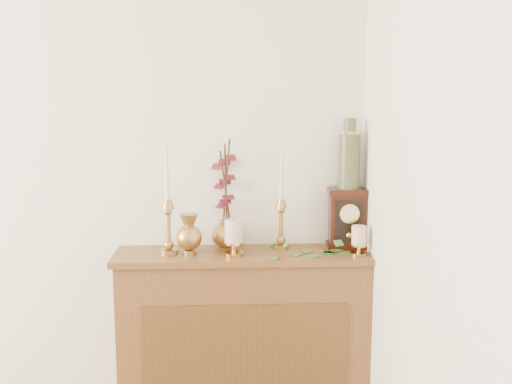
{
  "coord_description": "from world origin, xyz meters",
  "views": [
    {
      "loc": [
        1.33,
        -0.69,
        1.68
      ],
      "look_at": [
        1.46,
        2.05,
        1.23
      ],
      "focal_mm": 42.0,
      "sensor_mm": 36.0,
      "label": 1
    }
  ],
  "objects_px": {
    "bud_vase": "(189,235)",
    "mantel_clock": "(348,219)",
    "candlestick_center": "(281,216)",
    "candlestick_left": "(168,218)",
    "ceramic_vase": "(349,157)",
    "ginger_jar": "(225,198)"
  },
  "relations": [
    {
      "from": "candlestick_center",
      "to": "mantel_clock",
      "type": "xyz_separation_m",
      "value": [
        0.33,
        0.0,
        -0.02
      ]
    },
    {
      "from": "ginger_jar",
      "to": "mantel_clock",
      "type": "relative_size",
      "value": 1.84
    },
    {
      "from": "candlestick_center",
      "to": "bud_vase",
      "type": "xyz_separation_m",
      "value": [
        -0.44,
        -0.1,
        -0.07
      ]
    },
    {
      "from": "mantel_clock",
      "to": "ginger_jar",
      "type": "bearing_deg",
      "value": 179.73
    },
    {
      "from": "candlestick_left",
      "to": "bud_vase",
      "type": "bearing_deg",
      "value": -9.46
    },
    {
      "from": "mantel_clock",
      "to": "bud_vase",
      "type": "bearing_deg",
      "value": -169.32
    },
    {
      "from": "candlestick_left",
      "to": "ginger_jar",
      "type": "xyz_separation_m",
      "value": [
        0.27,
        0.12,
        0.07
      ]
    },
    {
      "from": "candlestick_left",
      "to": "ginger_jar",
      "type": "bearing_deg",
      "value": 24.32
    },
    {
      "from": "ginger_jar",
      "to": "ceramic_vase",
      "type": "height_order",
      "value": "ceramic_vase"
    },
    {
      "from": "candlestick_left",
      "to": "ceramic_vase",
      "type": "relative_size",
      "value": 1.58
    },
    {
      "from": "candlestick_left",
      "to": "ginger_jar",
      "type": "distance_m",
      "value": 0.3
    },
    {
      "from": "bud_vase",
      "to": "ceramic_vase",
      "type": "xyz_separation_m",
      "value": [
        0.77,
        0.11,
        0.35
      ]
    },
    {
      "from": "bud_vase",
      "to": "mantel_clock",
      "type": "bearing_deg",
      "value": 7.56
    },
    {
      "from": "candlestick_center",
      "to": "ginger_jar",
      "type": "relative_size",
      "value": 0.91
    },
    {
      "from": "candlestick_center",
      "to": "ginger_jar",
      "type": "xyz_separation_m",
      "value": [
        -0.27,
        0.04,
        0.08
      ]
    },
    {
      "from": "candlestick_center",
      "to": "mantel_clock",
      "type": "height_order",
      "value": "candlestick_center"
    },
    {
      "from": "mantel_clock",
      "to": "ceramic_vase",
      "type": "height_order",
      "value": "ceramic_vase"
    },
    {
      "from": "candlestick_center",
      "to": "bud_vase",
      "type": "distance_m",
      "value": 0.46
    },
    {
      "from": "bud_vase",
      "to": "ceramic_vase",
      "type": "distance_m",
      "value": 0.86
    },
    {
      "from": "candlestick_left",
      "to": "bud_vase",
      "type": "distance_m",
      "value": 0.13
    },
    {
      "from": "ginger_jar",
      "to": "ceramic_vase",
      "type": "relative_size",
      "value": 1.6
    },
    {
      "from": "bud_vase",
      "to": "ginger_jar",
      "type": "xyz_separation_m",
      "value": [
        0.17,
        0.14,
        0.15
      ]
    }
  ]
}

